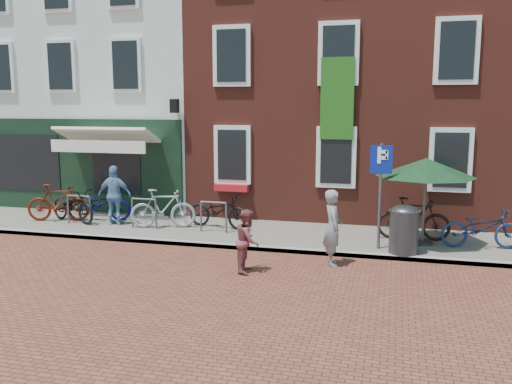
% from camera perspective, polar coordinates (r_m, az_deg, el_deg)
% --- Properties ---
extents(ground, '(80.00, 80.00, 0.00)m').
position_cam_1_polar(ground, '(13.61, -8.09, -5.60)').
color(ground, brown).
extents(sidewalk, '(24.00, 3.00, 0.10)m').
position_cam_1_polar(sidewalk, '(14.64, -2.21, -4.26)').
color(sidewalk, slate).
rests_on(sidewalk, ground).
extents(building_stucco, '(8.00, 8.00, 9.00)m').
position_cam_1_polar(building_stucco, '(21.66, -13.64, 11.71)').
color(building_stucco, silver).
rests_on(building_stucco, ground).
extents(building_brick_mid, '(6.00, 8.00, 10.00)m').
position_cam_1_polar(building_brick_mid, '(19.44, 5.40, 13.72)').
color(building_brick_mid, maroon).
rests_on(building_brick_mid, ground).
extents(building_brick_right, '(6.00, 8.00, 10.00)m').
position_cam_1_polar(building_brick_right, '(19.41, 23.65, 13.01)').
color(building_brick_right, maroon).
rests_on(building_brick_right, ground).
extents(litter_bin, '(0.65, 0.65, 1.19)m').
position_cam_1_polar(litter_bin, '(12.73, 15.25, -3.56)').
color(litter_bin, '#3A393C').
rests_on(litter_bin, sidewalk).
extents(parking_sign, '(0.50, 0.08, 2.47)m').
position_cam_1_polar(parking_sign, '(12.84, 12.94, 1.49)').
color(parking_sign, '#4C4C4F').
rests_on(parking_sign, sidewalk).
extents(parasol, '(2.34, 2.34, 2.19)m').
position_cam_1_polar(parasol, '(13.53, 17.39, 2.81)').
color(parasol, '#4C4C4F').
rests_on(parasol, sidewalk).
extents(woman, '(0.55, 0.69, 1.65)m').
position_cam_1_polar(woman, '(11.85, 8.04, -3.71)').
color(woman, gray).
rests_on(woman, ground).
extents(boy, '(0.55, 0.68, 1.32)m').
position_cam_1_polar(boy, '(11.30, -0.87, -5.12)').
color(boy, brown).
rests_on(boy, ground).
extents(cafe_person, '(1.00, 0.47, 1.67)m').
position_cam_1_polar(cafe_person, '(15.71, -14.57, -0.33)').
color(cafe_person, '#618FB7').
rests_on(cafe_person, sidewalk).
extents(bicycle_0, '(1.94, 1.28, 0.97)m').
position_cam_1_polar(bicycle_0, '(16.48, -18.64, -1.32)').
color(bicycle_0, black).
rests_on(bicycle_0, sidewalk).
extents(bicycle_1, '(1.85, 0.95, 1.07)m').
position_cam_1_polar(bicycle_1, '(16.73, -20.04, -1.06)').
color(bicycle_1, '#521207').
rests_on(bicycle_1, sidewalk).
extents(bicycle_2, '(1.94, 1.05, 0.97)m').
position_cam_1_polar(bicycle_2, '(16.44, -16.13, -1.22)').
color(bicycle_2, '#06054C').
rests_on(bicycle_2, sidewalk).
extents(bicycle_3, '(1.85, 1.00, 1.07)m').
position_cam_1_polar(bicycle_3, '(15.08, -9.72, -1.71)').
color(bicycle_3, gray).
rests_on(bicycle_3, sidewalk).
extents(bicycle_4, '(1.93, 0.99, 0.97)m').
position_cam_1_polar(bicycle_4, '(14.91, -3.92, -1.93)').
color(bicycle_4, black).
rests_on(bicycle_4, sidewalk).
extents(bicycle_5, '(1.80, 0.55, 1.07)m').
position_cam_1_polar(bicycle_5, '(14.10, 16.19, -2.70)').
color(bicycle_5, black).
rests_on(bicycle_5, sidewalk).
extents(bicycle_6, '(1.91, 0.88, 0.97)m').
position_cam_1_polar(bicycle_6, '(13.84, 22.55, -3.49)').
color(bicycle_6, navy).
rests_on(bicycle_6, sidewalk).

